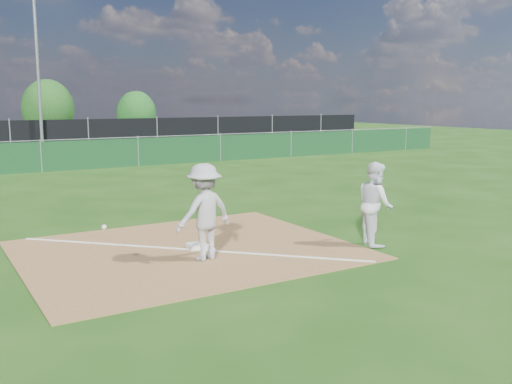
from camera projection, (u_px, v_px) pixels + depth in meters
ground at (73, 188)px, 18.43m from camera, size 90.00×90.00×0.00m
infield_dirt at (188, 250)px, 10.81m from camera, size 6.00×5.00×0.02m
foul_line at (188, 249)px, 10.81m from camera, size 5.01×5.01×0.01m
green_fence at (41, 157)px, 22.56m from camera, size 44.00×0.05×1.20m
black_fence at (10, 138)px, 29.28m from camera, size 46.00×0.04×1.80m
light_pole at (38, 77)px, 29.29m from camera, size 0.16×0.16×8.00m
first_base at (197, 246)px, 10.93m from camera, size 0.42×0.42×0.08m
play_at_first at (204, 212)px, 10.03m from camera, size 2.48×0.82×1.71m
runner at (375, 204)px, 11.12m from camera, size 0.87×0.97×1.65m
car_mid at (12, 135)px, 33.57m from camera, size 5.08×3.11×1.58m
car_right at (93, 134)px, 36.53m from camera, size 5.14×3.30×1.39m
tree_mid at (48, 109)px, 41.08m from camera, size 3.65×3.65×4.33m
tree_right at (136, 114)px, 43.23m from camera, size 2.97×2.97×3.52m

